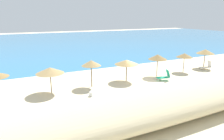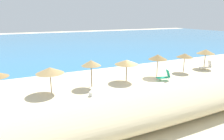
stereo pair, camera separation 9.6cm
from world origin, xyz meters
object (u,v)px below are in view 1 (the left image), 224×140
beach_umbrella_3 (127,62)px  lounge_chair_1 (206,66)px  beach_umbrella_6 (205,52)px  beach_umbrella_4 (158,57)px  beach_umbrella_1 (50,70)px  beach_umbrella_5 (184,55)px  cooler_box (92,93)px  lounge_chair_0 (165,76)px  beach_umbrella_2 (91,63)px

beach_umbrella_3 → lounge_chair_1: 12.17m
beach_umbrella_6 → lounge_chair_1: beach_umbrella_6 is taller
beach_umbrella_4 → lounge_chair_1: bearing=-2.3°
beach_umbrella_3 → beach_umbrella_6: (12.44, 0.35, 0.16)m
beach_umbrella_1 → lounge_chair_1: bearing=-1.0°
beach_umbrella_3 → beach_umbrella_5: beach_umbrella_5 is taller
cooler_box → beach_umbrella_3: bearing=25.4°
beach_umbrella_3 → beach_umbrella_4: bearing=-0.6°
beach_umbrella_6 → lounge_chair_0: (-8.57, -2.04, -1.78)m
beach_umbrella_3 → lounge_chair_1: bearing=-1.7°
beach_umbrella_3 → lounge_chair_0: 4.52m
lounge_chair_1 → beach_umbrella_4: bearing=102.7°
beach_umbrella_2 → beach_umbrella_6: beach_umbrella_2 is taller
beach_umbrella_2 → beach_umbrella_1: bearing=179.6°
beach_umbrella_6 → lounge_chair_1: bearing=-119.3°
beach_umbrella_1 → beach_umbrella_4: 12.09m
beach_umbrella_6 → beach_umbrella_4: bearing=-177.3°
beach_umbrella_2 → beach_umbrella_6: (16.47, 0.41, -0.15)m
lounge_chair_0 → lounge_chair_1: (8.17, 1.33, -0.06)m
beach_umbrella_1 → lounge_chair_1: beach_umbrella_1 is taller
beach_umbrella_2 → beach_umbrella_4: (8.14, 0.01, -0.10)m
beach_umbrella_2 → lounge_chair_0: 8.29m
beach_umbrella_2 → beach_umbrella_4: beach_umbrella_2 is taller
lounge_chair_1 → cooler_box: (-16.92, -1.96, -0.23)m
beach_umbrella_6 → lounge_chair_1: (-0.40, -0.71, -1.84)m
beach_umbrella_2 → beach_umbrella_4: 8.14m
lounge_chair_0 → beach_umbrella_6: bearing=-61.9°
cooler_box → beach_umbrella_4: bearing=14.2°
beach_umbrella_2 → lounge_chair_1: beach_umbrella_2 is taller
beach_umbrella_4 → lounge_chair_0: 2.47m
beach_umbrella_5 → beach_umbrella_4: bearing=-178.6°
beach_umbrella_5 → cooler_box: beach_umbrella_5 is taller
beach_umbrella_1 → beach_umbrella_6: beach_umbrella_6 is taller
beach_umbrella_1 → beach_umbrella_4: size_ratio=0.96×
beach_umbrella_5 → beach_umbrella_2: bearing=-179.4°
beach_umbrella_3 → lounge_chair_1: size_ratio=1.54×
beach_umbrella_4 → beach_umbrella_6: (8.33, 0.39, -0.05)m
beach_umbrella_1 → beach_umbrella_4: beach_umbrella_4 is taller
beach_umbrella_6 → cooler_box: 17.64m
beach_umbrella_4 → beach_umbrella_6: beach_umbrella_4 is taller
beach_umbrella_2 → beach_umbrella_5: bearing=0.6°
beach_umbrella_1 → beach_umbrella_3: 7.97m
cooler_box → beach_umbrella_1: bearing=143.5°
lounge_chair_1 → cooler_box: lounge_chair_1 is taller
beach_umbrella_3 → beach_umbrella_5: size_ratio=1.05×
beach_umbrella_1 → beach_umbrella_2: bearing=-0.4°
beach_umbrella_1 → beach_umbrella_3: (7.97, 0.02, -0.03)m
beach_umbrella_2 → beach_umbrella_3: bearing=0.7°
beach_umbrella_4 → beach_umbrella_5: size_ratio=1.09×
beach_umbrella_6 → lounge_chair_1: 2.01m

